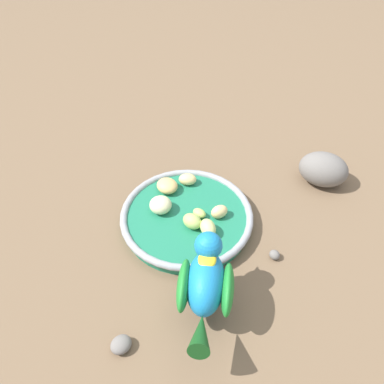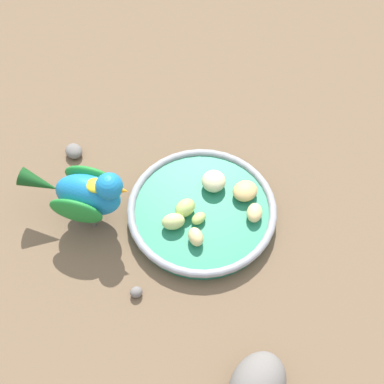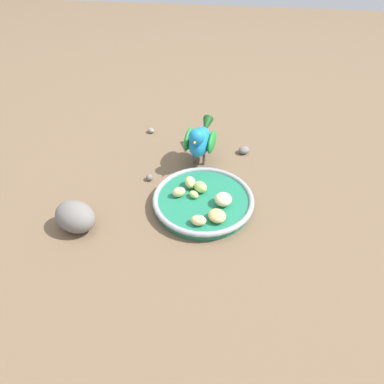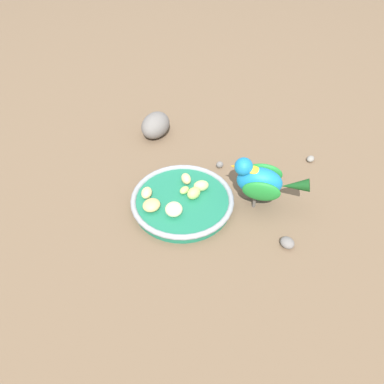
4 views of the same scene
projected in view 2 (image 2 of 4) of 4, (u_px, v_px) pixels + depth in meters
ground_plane at (197, 215)px, 0.88m from camera, size 4.00×4.00×0.00m
feeding_bowl at (202, 210)px, 0.87m from camera, size 0.23×0.23×0.03m
apple_piece_0 at (185, 208)px, 0.85m from camera, size 0.04×0.04×0.03m
apple_piece_1 at (173, 222)px, 0.84m from camera, size 0.04×0.03×0.02m
apple_piece_2 at (254, 213)px, 0.85m from camera, size 0.02×0.03×0.02m
apple_piece_3 at (245, 191)px, 0.87m from camera, size 0.05×0.05×0.02m
apple_piece_4 at (214, 181)px, 0.88m from camera, size 0.04×0.04×0.03m
apple_piece_5 at (196, 237)px, 0.82m from camera, size 0.03×0.04×0.02m
apple_piece_6 at (199, 218)px, 0.85m from camera, size 0.03×0.03×0.02m
parrot at (86, 193)px, 0.82m from camera, size 0.17×0.09×0.12m
pebble_0 at (74, 151)px, 0.94m from camera, size 0.04×0.04×0.02m
pebble_1 at (136, 292)px, 0.80m from camera, size 0.02×0.02×0.02m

